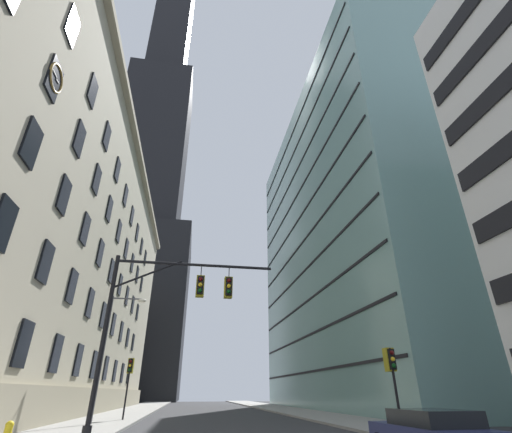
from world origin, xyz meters
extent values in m
cube|color=#B2A88E|center=(-19.95, 25.33, 14.21)|extent=(17.91, 62.66, 28.42)
cube|color=#9E937A|center=(-10.75, 25.33, 27.72)|extent=(0.70, 62.66, 0.60)
cube|color=#9E937A|center=(-10.85, 25.33, 1.10)|extent=(0.50, 62.66, 2.20)
cube|color=black|center=(-10.95, 8.00, 4.00)|extent=(0.14, 1.40, 2.20)
cube|color=black|center=(-10.95, 13.00, 4.00)|extent=(0.14, 1.40, 2.20)
cube|color=black|center=(-10.95, 18.00, 4.00)|extent=(0.14, 1.40, 2.20)
cube|color=black|center=(-10.95, 23.00, 4.00)|extent=(0.14, 1.40, 2.20)
cube|color=black|center=(-10.95, 28.00, 4.00)|extent=(0.14, 1.40, 2.20)
cube|color=black|center=(-10.95, 33.00, 4.00)|extent=(0.14, 1.40, 2.20)
cube|color=black|center=(-10.95, 38.00, 4.00)|extent=(0.14, 1.40, 2.20)
cube|color=black|center=(-10.95, 43.00, 4.00)|extent=(0.14, 1.40, 2.20)
cube|color=black|center=(-10.95, 3.00, 8.20)|extent=(0.14, 1.40, 2.20)
cube|color=black|center=(-10.95, 8.00, 8.20)|extent=(0.14, 1.40, 2.20)
cube|color=black|center=(-10.95, 13.00, 8.20)|extent=(0.14, 1.40, 2.20)
cube|color=black|center=(-10.95, 18.00, 8.20)|extent=(0.14, 1.40, 2.20)
cube|color=black|center=(-10.95, 23.00, 8.20)|extent=(0.14, 1.40, 2.20)
cube|color=black|center=(-10.95, 28.00, 8.20)|extent=(0.14, 1.40, 2.20)
cube|color=black|center=(-10.95, 33.00, 8.20)|extent=(0.14, 1.40, 2.20)
cube|color=black|center=(-10.95, 38.00, 8.20)|extent=(0.14, 1.40, 2.20)
cube|color=black|center=(-10.95, 43.00, 8.20)|extent=(0.14, 1.40, 2.20)
cube|color=black|center=(-10.95, 3.00, 12.40)|extent=(0.14, 1.40, 2.20)
cube|color=black|center=(-10.95, 8.00, 12.40)|extent=(0.14, 1.40, 2.20)
cube|color=black|center=(-10.95, 13.00, 12.40)|extent=(0.14, 1.40, 2.20)
cube|color=black|center=(-10.95, 18.00, 12.40)|extent=(0.14, 1.40, 2.20)
cube|color=black|center=(-10.95, 23.00, 12.40)|extent=(0.14, 1.40, 2.20)
cube|color=black|center=(-10.95, 28.00, 12.40)|extent=(0.14, 1.40, 2.20)
cube|color=black|center=(-10.95, 33.00, 12.40)|extent=(0.14, 1.40, 2.20)
cube|color=black|center=(-10.95, 38.00, 12.40)|extent=(0.14, 1.40, 2.20)
cube|color=black|center=(-10.95, 43.00, 12.40)|extent=(0.14, 1.40, 2.20)
cube|color=black|center=(-10.95, 3.00, 16.60)|extent=(0.14, 1.40, 2.20)
cube|color=black|center=(-10.95, 8.00, 16.60)|extent=(0.14, 1.40, 2.20)
cube|color=black|center=(-10.95, 13.00, 16.60)|extent=(0.14, 1.40, 2.20)
cube|color=black|center=(-10.95, 18.00, 16.60)|extent=(0.14, 1.40, 2.20)
cube|color=black|center=(-10.95, 23.00, 16.60)|extent=(0.14, 1.40, 2.20)
cube|color=black|center=(-10.95, 28.00, 16.60)|extent=(0.14, 1.40, 2.20)
cube|color=black|center=(-10.95, 33.00, 16.60)|extent=(0.14, 1.40, 2.20)
cube|color=black|center=(-10.95, 38.00, 16.60)|extent=(0.14, 1.40, 2.20)
cube|color=black|center=(-10.95, 43.00, 16.60)|extent=(0.14, 1.40, 2.20)
cube|color=black|center=(-10.95, 3.00, 20.80)|extent=(0.14, 1.40, 2.20)
cube|color=black|center=(-10.95, 8.00, 20.80)|extent=(0.14, 1.40, 2.20)
cube|color=black|center=(-10.95, 13.00, 20.80)|extent=(0.14, 1.40, 2.20)
cube|color=black|center=(-10.95, 18.00, 20.80)|extent=(0.14, 1.40, 2.20)
cube|color=black|center=(-10.95, 23.00, 20.80)|extent=(0.14, 1.40, 2.20)
cube|color=black|center=(-10.95, 28.00, 20.80)|extent=(0.14, 1.40, 2.20)
cube|color=black|center=(-10.95, 33.00, 20.80)|extent=(0.14, 1.40, 2.20)
cube|color=black|center=(-10.95, 38.00, 20.80)|extent=(0.14, 1.40, 2.20)
cube|color=black|center=(-10.95, 43.00, 20.80)|extent=(0.14, 1.40, 2.20)
torus|color=olive|center=(-10.88, 3.07, 16.74)|extent=(0.15, 1.60, 1.60)
cylinder|color=silver|center=(-10.92, 3.07, 16.74)|extent=(0.05, 1.38, 1.38)
cube|color=black|center=(-10.85, 3.24, 16.70)|extent=(0.03, 0.42, 0.16)
cube|color=black|center=(-10.85, 2.77, 16.75)|extent=(0.03, 0.61, 0.09)
cube|color=black|center=(-19.80, 87.34, 20.92)|extent=(29.51, 29.51, 41.84)
cube|color=black|center=(-19.80, 87.34, 72.28)|extent=(20.66, 20.66, 60.86)
cube|color=black|center=(-19.80, 87.34, 140.75)|extent=(13.28, 13.28, 76.08)
cube|color=black|center=(10.95, -2.71, 18.00)|extent=(0.16, 9.78, 1.10)
cube|color=gray|center=(19.56, 32.02, 21.68)|extent=(17.12, 44.44, 43.37)
cube|color=black|center=(10.96, 32.02, 4.00)|extent=(0.12, 43.44, 0.24)
cube|color=black|center=(10.96, 32.02, 8.00)|extent=(0.12, 43.44, 0.24)
cube|color=black|center=(10.96, 32.02, 12.00)|extent=(0.12, 43.44, 0.24)
cube|color=black|center=(10.96, 32.02, 16.00)|extent=(0.12, 43.44, 0.24)
cube|color=black|center=(10.96, 32.02, 20.00)|extent=(0.12, 43.44, 0.24)
cube|color=black|center=(10.96, 32.02, 24.00)|extent=(0.12, 43.44, 0.24)
cube|color=black|center=(10.96, 32.02, 28.00)|extent=(0.12, 43.44, 0.24)
cube|color=black|center=(10.96, 32.02, 32.00)|extent=(0.12, 43.44, 0.24)
cube|color=black|center=(10.96, 32.02, 36.00)|extent=(0.12, 43.44, 0.24)
cube|color=black|center=(10.96, 32.02, 40.00)|extent=(0.12, 43.44, 0.24)
cylinder|color=black|center=(-6.65, 5.34, 4.02)|extent=(0.20, 0.20, 7.73)
cylinder|color=black|center=(-6.65, 5.34, 0.40)|extent=(0.36, 0.36, 0.50)
cylinder|color=black|center=(-2.82, 5.34, 7.63)|extent=(7.66, 0.14, 0.14)
cylinder|color=black|center=(-5.12, 5.34, 7.03)|extent=(3.15, 0.10, 1.59)
cylinder|color=black|center=(-2.57, 5.34, 7.33)|extent=(0.04, 0.04, 0.60)
cube|color=black|center=(-2.57, 5.34, 6.58)|extent=(0.30, 0.30, 0.90)
cube|color=olive|center=(-2.57, 5.51, 6.58)|extent=(0.40, 0.40, 1.04)
sphere|color=#450808|center=(-2.57, 5.18, 6.86)|extent=(0.20, 0.20, 0.20)
sphere|color=yellow|center=(-2.57, 5.18, 6.58)|extent=(0.20, 0.20, 0.20)
sphere|color=#083D10|center=(-2.57, 5.18, 6.30)|extent=(0.20, 0.20, 0.20)
cylinder|color=black|center=(-1.16, 5.34, 7.33)|extent=(0.04, 0.04, 0.60)
cube|color=black|center=(-1.16, 5.34, 6.58)|extent=(0.30, 0.30, 0.90)
cube|color=olive|center=(-1.16, 5.51, 6.58)|extent=(0.40, 0.40, 1.04)
sphere|color=#450808|center=(-1.16, 5.18, 6.86)|extent=(0.20, 0.20, 0.20)
sphere|color=yellow|center=(-1.16, 5.18, 6.58)|extent=(0.20, 0.20, 0.20)
sphere|color=#083D10|center=(-1.16, 5.18, 6.30)|extent=(0.20, 0.20, 0.20)
cylinder|color=black|center=(6.51, 4.46, 1.94)|extent=(0.12, 0.12, 3.59)
cube|color=black|center=(6.51, 4.46, 3.24)|extent=(0.30, 0.30, 0.90)
cube|color=olive|center=(6.51, 4.63, 3.24)|extent=(0.40, 0.40, 1.04)
sphere|color=#450808|center=(6.51, 4.30, 3.52)|extent=(0.20, 0.20, 0.20)
sphere|color=yellow|center=(6.51, 4.30, 3.24)|extent=(0.20, 0.20, 0.20)
sphere|color=#083D10|center=(6.51, 4.30, 2.96)|extent=(0.20, 0.20, 0.20)
cylinder|color=black|center=(-7.10, 17.45, 2.14)|extent=(0.12, 0.12, 3.97)
cube|color=black|center=(-7.10, 17.45, 3.62)|extent=(0.30, 0.30, 0.90)
cube|color=olive|center=(-7.10, 17.62, 3.62)|extent=(0.40, 0.40, 1.04)
sphere|color=#450808|center=(-7.10, 17.29, 3.90)|extent=(0.20, 0.20, 0.20)
sphere|color=yellow|center=(-7.10, 17.29, 3.62)|extent=(0.20, 0.20, 0.20)
sphere|color=#083D10|center=(-7.10, 17.29, 3.34)|extent=(0.20, 0.20, 0.20)
cylinder|color=#47474C|center=(-8.36, 13.56, 3.98)|extent=(0.18, 0.18, 7.66)
cylinder|color=#47474C|center=(-7.37, 13.56, 7.66)|extent=(1.97, 0.10, 0.10)
ellipsoid|color=#EFE5C6|center=(-6.39, 13.56, 7.56)|extent=(0.56, 0.32, 0.24)
sphere|color=gold|center=(-8.55, 2.77, 0.87)|extent=(0.26, 0.26, 0.26)
cube|color=black|center=(4.60, -0.86, 1.15)|extent=(1.77, 2.39, 0.46)
camera|label=1|loc=(-2.78, -12.15, 1.84)|focal=25.02mm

